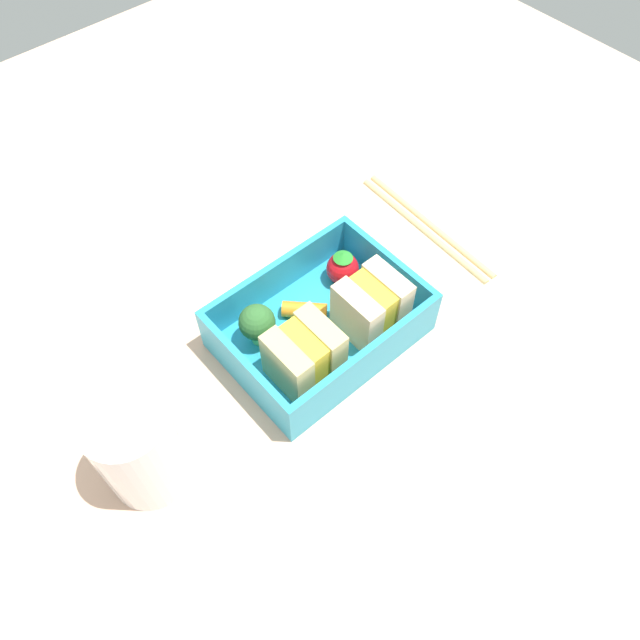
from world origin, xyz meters
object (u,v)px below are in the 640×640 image
(sandwich_left, at_px, (371,306))
(chopstick_pair, at_px, (427,225))
(sandwich_center_left, at_px, (304,355))
(broccoli_floret, at_px, (257,323))
(carrot_stick_far_left, at_px, (305,310))
(strawberry_far_left, at_px, (343,268))
(drinking_glass, at_px, (138,448))

(sandwich_left, xyz_separation_m, chopstick_pair, (-0.13, -0.05, -0.04))
(sandwich_center_left, height_order, broccoli_floret, sandwich_center_left)
(carrot_stick_far_left, bearing_deg, strawberry_far_left, -170.93)
(strawberry_far_left, xyz_separation_m, chopstick_pair, (-0.12, 0.00, -0.03))
(strawberry_far_left, relative_size, chopstick_pair, 0.20)
(carrot_stick_far_left, bearing_deg, chopstick_pair, -177.23)
(sandwich_center_left, relative_size, drinking_glass, 0.56)
(broccoli_floret, relative_size, chopstick_pair, 0.24)
(broccoli_floret, bearing_deg, chopstick_pair, -179.34)
(carrot_stick_far_left, bearing_deg, broccoli_floret, -6.88)
(sandwich_center_left, height_order, chopstick_pair, sandwich_center_left)
(sandwich_center_left, bearing_deg, drinking_glass, -5.71)
(carrot_stick_far_left, xyz_separation_m, broccoli_floret, (0.05, -0.01, 0.02))
(carrot_stick_far_left, xyz_separation_m, chopstick_pair, (-0.17, -0.01, -0.02))
(carrot_stick_far_left, relative_size, drinking_glass, 0.42)
(sandwich_center_left, distance_m, broccoli_floret, 0.05)
(sandwich_center_left, relative_size, strawberry_far_left, 1.48)
(carrot_stick_far_left, distance_m, chopstick_pair, 0.17)
(strawberry_far_left, relative_size, drinking_glass, 0.38)
(sandwich_left, relative_size, drinking_glass, 0.56)
(carrot_stick_far_left, relative_size, broccoli_floret, 0.94)
(sandwich_center_left, distance_m, chopstick_pair, 0.22)
(sandwich_left, bearing_deg, carrot_stick_far_left, -50.18)
(chopstick_pair, bearing_deg, strawberry_far_left, -0.12)
(chopstick_pair, bearing_deg, drinking_glass, 6.24)
(sandwich_left, height_order, carrot_stick_far_left, sandwich_left)
(sandwich_center_left, distance_m, carrot_stick_far_left, 0.06)
(chopstick_pair, bearing_deg, sandwich_left, 21.87)
(sandwich_left, distance_m, chopstick_pair, 0.15)
(sandwich_left, relative_size, carrot_stick_far_left, 1.33)
(sandwich_left, relative_size, sandwich_center_left, 1.00)
(strawberry_far_left, distance_m, chopstick_pair, 0.12)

